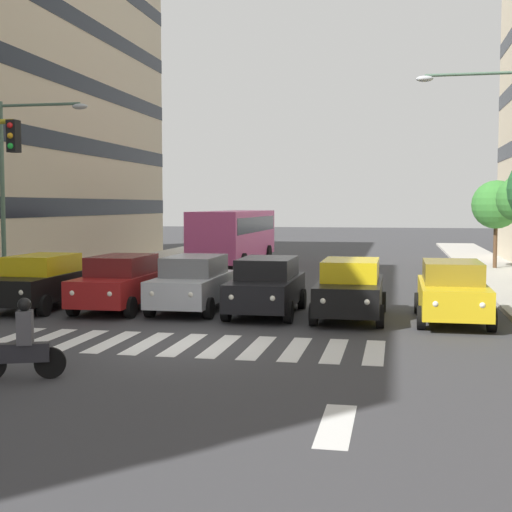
# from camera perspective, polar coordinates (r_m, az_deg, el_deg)

# --- Properties ---
(ground_plane) EXTENTS (180.00, 180.00, 0.00)m
(ground_plane) POSITION_cam_1_polar(r_m,az_deg,el_deg) (17.09, -5.86, -7.11)
(ground_plane) COLOR #38383A
(crosswalk_markings) EXTENTS (9.45, 2.80, 0.01)m
(crosswalk_markings) POSITION_cam_1_polar(r_m,az_deg,el_deg) (17.09, -5.86, -7.10)
(crosswalk_markings) COLOR silver
(crosswalk_markings) RESTS_ON ground_plane
(lane_arrow_0) EXTENTS (0.50, 2.20, 0.01)m
(lane_arrow_0) POSITION_cam_1_polar(r_m,az_deg,el_deg) (11.06, 6.49, -13.37)
(lane_arrow_0) COLOR silver
(lane_arrow_0) RESTS_ON ground_plane
(car_0) EXTENTS (2.02, 4.44, 1.72)m
(car_0) POSITION_cam_1_polar(r_m,az_deg,el_deg) (20.93, 15.52, -2.72)
(car_0) COLOR gold
(car_0) RESTS_ON ground_plane
(car_1) EXTENTS (2.02, 4.44, 1.72)m
(car_1) POSITION_cam_1_polar(r_m,az_deg,el_deg) (20.93, 7.61, -2.60)
(car_1) COLOR black
(car_1) RESTS_ON ground_plane
(car_2) EXTENTS (2.02, 4.44, 1.72)m
(car_2) POSITION_cam_1_polar(r_m,az_deg,el_deg) (21.49, 0.86, -2.39)
(car_2) COLOR black
(car_2) RESTS_ON ground_plane
(car_3) EXTENTS (2.02, 4.44, 1.72)m
(car_3) POSITION_cam_1_polar(r_m,az_deg,el_deg) (22.33, -5.07, -2.16)
(car_3) COLOR #B2B7BC
(car_3) RESTS_ON ground_plane
(car_4) EXTENTS (2.02, 4.44, 1.72)m
(car_4) POSITION_cam_1_polar(r_m,az_deg,el_deg) (22.83, -10.84, -2.08)
(car_4) COLOR maroon
(car_4) RESTS_ON ground_plane
(car_5) EXTENTS (2.02, 4.44, 1.72)m
(car_5) POSITION_cam_1_polar(r_m,az_deg,el_deg) (23.77, -16.94, -1.94)
(car_5) COLOR black
(car_5) RESTS_ON ground_plane
(bus_behind_traffic) EXTENTS (2.78, 10.50, 3.00)m
(bus_behind_traffic) POSITION_cam_1_polar(r_m,az_deg,el_deg) (38.13, -1.72, 1.92)
(bus_behind_traffic) COLOR #DB5193
(bus_behind_traffic) RESTS_ON ground_plane
(motorcycle_with_rider) EXTENTS (1.62, 0.71, 1.57)m
(motorcycle_with_rider) POSITION_cam_1_polar(r_m,az_deg,el_deg) (14.28, -18.34, -6.89)
(motorcycle_with_rider) COLOR black
(motorcycle_with_rider) RESTS_ON ground_plane
(street_lamp_left) EXTENTS (3.39, 0.28, 7.52)m
(street_lamp_left) POSITION_cam_1_polar(r_m,az_deg,el_deg) (24.22, 19.23, 7.33)
(street_lamp_left) COLOR #4C6B56
(street_lamp_left) RESTS_ON sidewalk_left
(street_lamp_right) EXTENTS (3.37, 0.28, 6.81)m
(street_lamp_right) POSITION_cam_1_polar(r_m,az_deg,el_deg) (26.49, -18.66, 6.21)
(street_lamp_right) COLOR #4C6B56
(street_lamp_right) RESTS_ON sidewalk_right
(street_tree_3) EXTENTS (2.44, 2.44, 4.42)m
(street_tree_3) POSITION_cam_1_polar(r_m,az_deg,el_deg) (37.71, 18.78, 3.93)
(street_tree_3) COLOR #513823
(street_tree_3) RESTS_ON sidewalk_left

